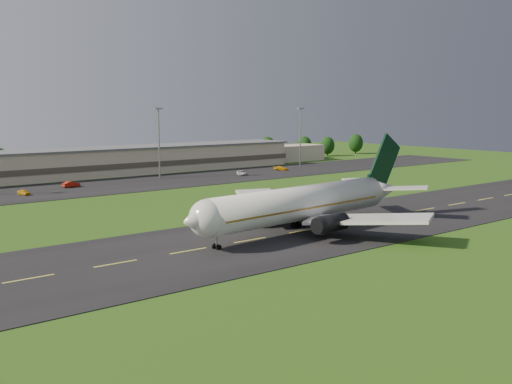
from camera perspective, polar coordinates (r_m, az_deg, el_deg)
ground at (r=102.50m, az=9.30°, el=-3.11°), size 360.00×360.00×0.00m
taxiway at (r=102.49m, az=9.30°, el=-3.08°), size 220.00×30.00×0.10m
apron at (r=159.89m, az=-9.82°, el=1.02°), size 260.00×30.00×0.10m
airliner at (r=94.15m, az=4.76°, el=-1.16°), size 51.27×42.01×15.57m
terminal at (r=183.81m, az=-11.60°, el=3.15°), size 145.00×16.00×8.40m
light_mast_centre at (r=168.18m, az=-9.69°, el=5.72°), size 2.40×1.20×20.35m
light_mast_east at (r=199.85m, az=4.46°, el=6.22°), size 2.40×1.20×20.35m
tree_line at (r=202.81m, az=-7.09°, el=3.95°), size 199.05×8.81×9.21m
service_vehicle_a at (r=143.93m, az=-22.21°, el=-0.03°), size 2.44×3.93×1.25m
service_vehicle_b at (r=153.87m, az=-18.01°, el=0.74°), size 4.78×2.45×1.50m
service_vehicle_c at (r=172.76m, az=-1.49°, el=1.93°), size 4.34×5.42×1.37m
service_vehicle_d at (r=186.12m, az=2.49°, el=2.38°), size 4.57×4.64×1.34m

